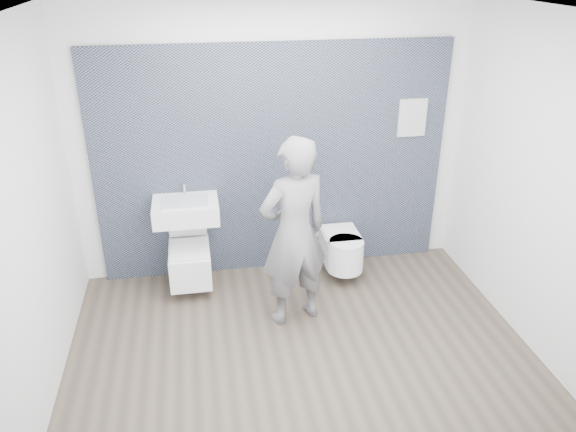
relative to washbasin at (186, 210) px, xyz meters
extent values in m
plane|color=brown|center=(0.92, -1.20, -0.86)|extent=(4.00, 4.00, 0.00)
plane|color=silver|center=(0.92, 0.30, 0.54)|extent=(4.00, 0.00, 4.00)
plane|color=silver|center=(0.92, -2.70, 0.54)|extent=(4.00, 0.00, 4.00)
plane|color=silver|center=(-1.08, -1.20, 0.54)|extent=(0.00, 3.00, 3.00)
plane|color=silver|center=(2.92, -1.20, 0.54)|extent=(0.00, 3.00, 3.00)
plane|color=white|center=(0.92, -1.20, 1.94)|extent=(4.00, 4.00, 0.00)
cube|color=black|center=(0.92, 0.27, -0.86)|extent=(3.60, 0.06, 2.40)
cube|color=white|center=(0.00, 0.00, -0.01)|extent=(0.64, 0.48, 0.19)
cube|color=silver|center=(0.00, -0.02, 0.09)|extent=(0.45, 0.32, 0.03)
cylinder|color=silver|center=(0.00, 0.18, 0.17)|extent=(0.02, 0.02, 0.16)
cylinder|color=silver|center=(0.00, 0.13, 0.24)|extent=(0.02, 0.11, 0.02)
cylinder|color=silver|center=(0.00, 0.22, -0.17)|extent=(0.04, 0.04, 0.13)
cube|color=white|center=(0.00, -0.06, -0.57)|extent=(0.41, 0.59, 0.34)
cylinder|color=silver|center=(0.00, -0.10, -0.42)|extent=(0.29, 0.29, 0.03)
cube|color=white|center=(0.00, -0.10, -0.39)|extent=(0.39, 0.47, 0.02)
cube|color=white|center=(0.00, 0.12, -0.18)|extent=(0.39, 0.17, 0.41)
cube|color=silver|center=(0.00, 0.21, -0.71)|extent=(0.11, 0.06, 0.08)
cube|color=white|center=(1.59, 0.02, -0.56)|extent=(0.38, 0.44, 0.31)
cylinder|color=white|center=(1.59, -0.20, -0.56)|extent=(0.38, 0.38, 0.31)
cube|color=white|center=(1.59, -0.01, -0.39)|extent=(0.36, 0.42, 0.03)
cylinder|color=white|center=(1.59, -0.22, -0.39)|extent=(0.36, 0.36, 0.03)
cube|color=silver|center=(1.59, 0.21, -0.68)|extent=(0.10, 0.06, 0.08)
cube|color=white|center=(2.36, 0.22, -0.86)|extent=(0.29, 0.03, 0.39)
imported|color=slate|center=(0.95, -0.75, 0.04)|extent=(0.75, 0.60, 1.80)
camera|label=1|loc=(0.14, -5.10, 2.31)|focal=35.00mm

